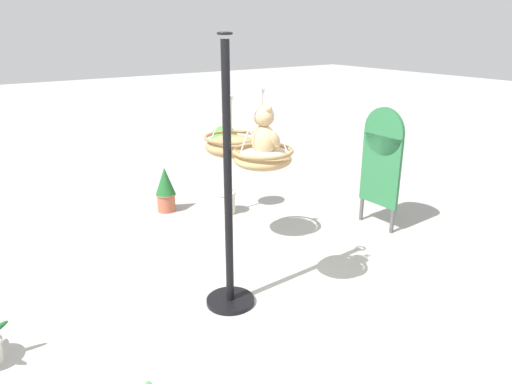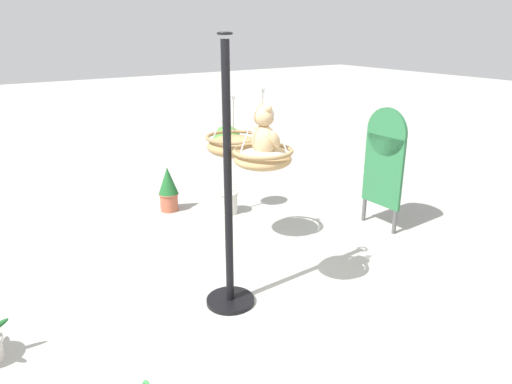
# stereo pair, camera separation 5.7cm
# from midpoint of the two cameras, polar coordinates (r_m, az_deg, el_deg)

# --- Properties ---
(ground_plane) EXTENTS (40.00, 40.00, 0.00)m
(ground_plane) POSITION_cam_midpoint_polar(r_m,az_deg,el_deg) (4.47, -0.86, -13.14)
(ground_plane) COLOR #ADAAA3
(display_pole_central) EXTENTS (0.44, 0.44, 2.37)m
(display_pole_central) POSITION_cam_midpoint_polar(r_m,az_deg,el_deg) (4.12, -3.70, -4.65)
(display_pole_central) COLOR black
(display_pole_central) RESTS_ON ground
(hanging_basket_with_teddy) EXTENTS (0.51, 0.51, 0.67)m
(hanging_basket_with_teddy) POSITION_cam_midpoint_polar(r_m,az_deg,el_deg) (3.91, 0.38, 4.25)
(hanging_basket_with_teddy) COLOR tan
(teddy_bear) EXTENTS (0.31, 0.28, 0.44)m
(teddy_bear) POSITION_cam_midpoint_polar(r_m,az_deg,el_deg) (3.87, 0.66, 7.01)
(teddy_bear) COLOR tan
(hanging_basket_left_high) EXTENTS (0.61, 0.61, 0.66)m
(hanging_basket_left_high) POSITION_cam_midpoint_polar(r_m,az_deg,el_deg) (5.08, -3.20, 5.72)
(hanging_basket_left_high) COLOR #A37F51
(potted_plant_flowering_red) EXTENTS (0.35, 0.35, 1.19)m
(potted_plant_flowering_red) POSITION_cam_midpoint_polar(r_m,az_deg,el_deg) (6.20, -4.08, 3.56)
(potted_plant_flowering_red) COLOR beige
(potted_plant_flowering_red) RESTS_ON ground
(potted_plant_tall_leafy) EXTENTS (0.27, 0.27, 0.62)m
(potted_plant_tall_leafy) POSITION_cam_midpoint_polar(r_m,az_deg,el_deg) (6.50, -11.15, 0.35)
(potted_plant_tall_leafy) COLOR #AD563D
(potted_plant_tall_leafy) RESTS_ON ground
(display_sign_board) EXTENTS (0.58, 0.05, 1.51)m
(display_sign_board) POSITION_cam_midpoint_polar(r_m,az_deg,el_deg) (5.90, 14.69, 4.01)
(display_sign_board) COLOR #286B3D
(display_sign_board) RESTS_ON ground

